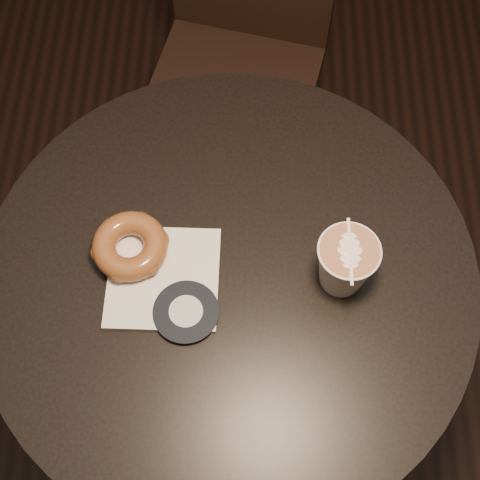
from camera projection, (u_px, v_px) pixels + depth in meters
The scene contains 5 objects.
cafe_table at pixel (231, 318), 1.11m from camera, with size 0.70×0.70×0.75m.
chair at pixel (243, 28), 1.45m from camera, with size 0.43×0.43×0.91m.
pastry_bag at pixel (163, 278), 0.92m from camera, with size 0.15×0.15×0.01m, color white.
doughnut at pixel (130, 246), 0.92m from camera, with size 0.11×0.11×0.03m, color brown.
latte_cup at pixel (345, 265), 0.89m from camera, with size 0.08×0.08×0.09m, color silver, non-canonical shape.
Camera 1 is at (0.02, -0.37, 1.61)m, focal length 50.00 mm.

